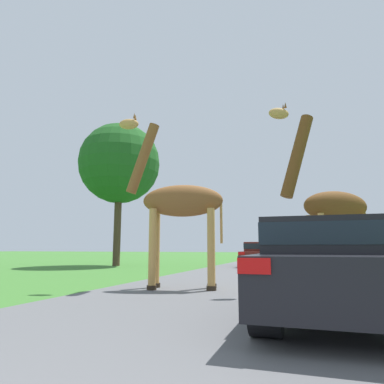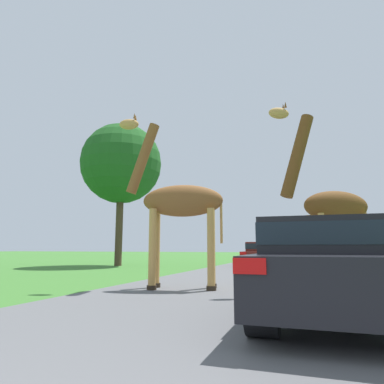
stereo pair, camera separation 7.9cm
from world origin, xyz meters
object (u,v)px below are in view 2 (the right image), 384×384
Objects in this scene: giraffe_near_road at (178,204)px; giraffe_companion at (329,201)px; car_lead_maroon at (323,266)px; tree_centre_back at (121,164)px; car_queue_right at (312,252)px; car_far_ahead at (264,253)px; car_queue_left at (348,256)px.

giraffe_companion reaches higher than giraffe_near_road.
car_lead_maroon is (3.50, -3.02, -1.43)m from giraffe_near_road.
giraffe_near_road is 12.71m from tree_centre_back.
car_lead_maroon reaches higher than car_queue_right.
car_lead_maroon is at bearing -48.89° from tree_centre_back.
tree_centre_back is at bearing 131.11° from car_lead_maroon.
car_lead_maroon is 0.89× the size of car_far_ahead.
car_queue_right is at bearing -25.11° from giraffe_near_road.
car_lead_maroon is 17.49m from tree_centre_back.
car_queue_left is 0.92× the size of car_far_ahead.
car_far_ahead is 0.51× the size of tree_centre_back.
giraffe_near_road is at bearing 74.28° from giraffe_companion.
giraffe_near_road reaches higher than car_queue_right.
giraffe_companion is 1.19× the size of car_queue_left.
car_far_ahead is (-3.94, 5.67, -0.02)m from car_queue_left.
car_queue_left reaches higher than car_far_ahead.
tree_centre_back reaches higher than giraffe_companion.
car_lead_maroon is 9.30m from car_queue_left.
car_queue_left is at bearing -83.37° from car_queue_right.
car_queue_right is at bearing 35.21° from tree_centre_back.
tree_centre_back is (-11.29, 8.59, 3.91)m from giraffe_companion.
car_far_ahead is (-2.70, 14.88, -0.05)m from car_lead_maroon.
tree_centre_back is at bearing 24.29° from giraffe_near_road.
car_lead_maroon is at bearing -79.71° from car_far_ahead.
giraffe_near_road reaches higher than car_queue_left.
giraffe_near_road is 1.19× the size of car_queue_right.
giraffe_near_road is at bearing 139.20° from car_lead_maroon.
car_far_ahead is 10.15m from tree_centre_back.
giraffe_near_road is 1.18× the size of car_queue_left.
car_lead_maroon is 0.98× the size of car_queue_right.
tree_centre_back is at bearing -164.12° from car_far_ahead.
car_far_ahead is (-2.66, -5.35, -0.01)m from car_queue_right.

